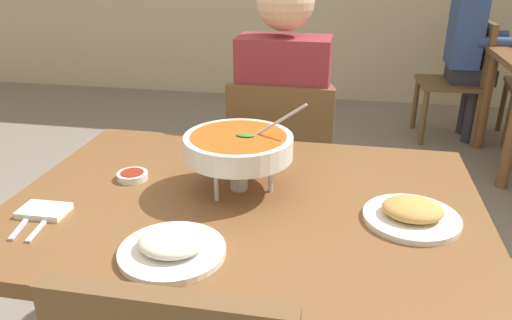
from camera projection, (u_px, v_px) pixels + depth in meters
dining_table_main at (246, 232)px, 1.39m from camera, size 1.26×0.91×0.75m
chair_diner_main at (282, 169)px, 2.11m from camera, size 0.44×0.44×0.90m
diner_main at (284, 114)px, 2.05m from camera, size 0.40×0.45×1.31m
curry_bowl at (239, 147)px, 1.35m from camera, size 0.33×0.30×0.26m
rice_plate at (172, 247)px, 1.09m from camera, size 0.24×0.24×0.06m
appetizer_plate at (412, 214)px, 1.23m from camera, size 0.24×0.24×0.06m
sauce_dish at (132, 175)px, 1.45m from camera, size 0.09×0.09×0.02m
napkin_folded at (44, 211)px, 1.27m from camera, size 0.12×0.08×0.02m
fork_utensil at (25, 221)px, 1.23m from camera, size 0.05×0.17×0.01m
spoon_utensil at (44, 223)px, 1.22m from camera, size 0.04×0.17×0.01m
chair_bg_right at (463, 74)px, 3.71m from camera, size 0.46×0.46×0.90m
patron_bg_right at (470, 42)px, 3.64m from camera, size 0.45×0.40×1.31m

